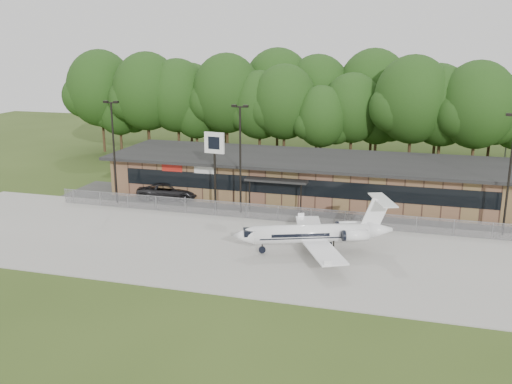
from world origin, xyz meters
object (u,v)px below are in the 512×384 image
(suv, at_px, (169,191))
(terminal, at_px, (308,177))
(business_jet, at_px, (316,234))
(pole_sign, at_px, (215,151))

(suv, bearing_deg, terminal, -82.32)
(business_jet, relative_size, suv, 1.93)
(terminal, bearing_deg, business_jet, -76.86)
(business_jet, bearing_deg, suv, 126.31)
(suv, relative_size, pole_sign, 0.85)
(terminal, distance_m, pole_sign, 11.06)
(pole_sign, bearing_deg, business_jet, -30.73)
(terminal, distance_m, business_jet, 16.14)
(suv, bearing_deg, pole_sign, -124.13)
(business_jet, distance_m, pole_sign, 14.80)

